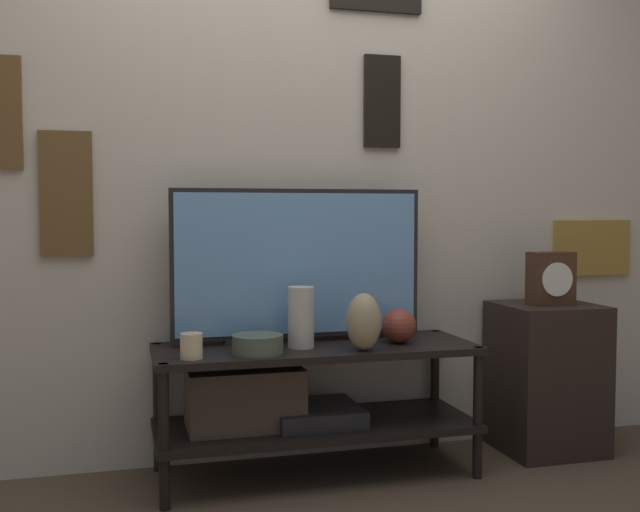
{
  "coord_description": "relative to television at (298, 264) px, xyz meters",
  "views": [
    {
      "loc": [
        -0.79,
        -2.68,
        1.1
      ],
      "look_at": [
        0.02,
        0.29,
        0.92
      ],
      "focal_mm": 42.0,
      "sensor_mm": 36.0,
      "label": 1
    }
  ],
  "objects": [
    {
      "name": "ground_plane",
      "position": [
        0.05,
        -0.39,
        -0.88
      ],
      "size": [
        12.0,
        12.0,
        0.0
      ],
      "primitive_type": "plane",
      "color": "#4C3D2D"
    },
    {
      "name": "wall_back",
      "position": [
        0.05,
        0.19,
        0.48
      ],
      "size": [
        6.4,
        0.08,
        2.7
      ],
      "color": "beige",
      "rests_on": "ground_plane"
    },
    {
      "name": "media_console",
      "position": [
        -0.06,
        -0.11,
        -0.54
      ],
      "size": [
        1.33,
        0.49,
        0.55
      ],
      "color": "black",
      "rests_on": "ground_plane"
    },
    {
      "name": "television",
      "position": [
        0.0,
        0.0,
        0.0
      ],
      "size": [
        1.08,
        0.05,
        0.65
      ],
      "color": "black",
      "rests_on": "media_console"
    },
    {
      "name": "vase_tall_ceramic",
      "position": [
        -0.02,
        -0.14,
        -0.21
      ],
      "size": [
        0.11,
        0.11,
        0.25
      ],
      "color": "beige",
      "rests_on": "media_console"
    },
    {
      "name": "vase_round_glass",
      "position": [
        0.4,
        -0.15,
        -0.26
      ],
      "size": [
        0.15,
        0.15,
        0.15
      ],
      "color": "brown",
      "rests_on": "media_console"
    },
    {
      "name": "vase_urn_stoneware",
      "position": [
        0.2,
        -0.27,
        -0.22
      ],
      "size": [
        0.14,
        0.14,
        0.23
      ],
      "color": "tan",
      "rests_on": "media_console"
    },
    {
      "name": "vase_wide_bowl",
      "position": [
        -0.22,
        -0.23,
        -0.3
      ],
      "size": [
        0.2,
        0.2,
        0.08
      ],
      "color": "#4C5647",
      "rests_on": "media_console"
    },
    {
      "name": "candle_jar",
      "position": [
        -0.48,
        -0.26,
        -0.29
      ],
      "size": [
        0.09,
        0.09,
        0.1
      ],
      "color": "beige",
      "rests_on": "media_console"
    },
    {
      "name": "side_table",
      "position": [
        1.16,
        -0.07,
        -0.54
      ],
      "size": [
        0.44,
        0.41,
        0.68
      ],
      "color": "black",
      "rests_on": "ground_plane"
    },
    {
      "name": "mantel_clock",
      "position": [
        1.15,
        -0.1,
        -0.08
      ],
      "size": [
        0.2,
        0.11,
        0.24
      ],
      "color": "#422819",
      "rests_on": "side_table"
    }
  ]
}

